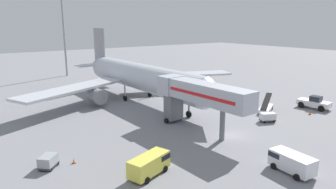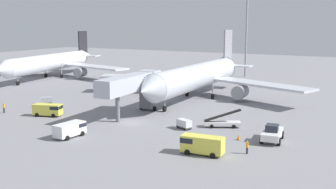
# 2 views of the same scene
# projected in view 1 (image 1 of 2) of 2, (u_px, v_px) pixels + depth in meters

# --- Properties ---
(ground_plane) EXTENTS (300.00, 300.00, 0.00)m
(ground_plane) POSITION_uv_depth(u_px,v_px,m) (230.00, 135.00, 42.53)
(ground_plane) COLOR gray
(airplane_at_gate) EXTENTS (48.62, 46.39, 14.10)m
(airplane_at_gate) POSITION_uv_depth(u_px,v_px,m) (139.00, 77.00, 61.49)
(airplane_at_gate) COLOR silver
(airplane_at_gate) RESTS_ON ground
(jet_bridge) EXTENTS (4.09, 16.61, 7.28)m
(jet_bridge) POSITION_uv_depth(u_px,v_px,m) (196.00, 94.00, 43.43)
(jet_bridge) COLOR #B2B7C1
(jet_bridge) RESTS_ON ground
(pushback_tug) EXTENTS (3.25, 5.80, 2.36)m
(pushback_tug) POSITION_uv_depth(u_px,v_px,m) (314.00, 103.00, 55.72)
(pushback_tug) COLOR white
(pushback_tug) RESTS_ON ground
(belt_loader_truck) EXTENTS (5.77, 4.14, 2.83)m
(belt_loader_truck) POSITION_uv_depth(u_px,v_px,m) (266.00, 107.00, 53.87)
(belt_loader_truck) COLOR white
(belt_loader_truck) RESTS_ON ground
(service_van_rear_right) EXTENTS (5.19, 3.34, 2.08)m
(service_van_rear_right) POSITION_uv_depth(u_px,v_px,m) (150.00, 164.00, 31.33)
(service_van_rear_right) COLOR #E5DB4C
(service_van_rear_right) RESTS_ON ground
(service_van_outer_left) EXTENTS (2.61, 4.76, 2.01)m
(service_van_outer_left) POSITION_uv_depth(u_px,v_px,m) (291.00, 161.00, 31.94)
(service_van_outer_left) COLOR white
(service_van_outer_left) RESTS_ON ground
(baggage_cart_mid_right) EXTENTS (2.64, 2.06, 1.44)m
(baggage_cart_mid_right) POSITION_uv_depth(u_px,v_px,m) (268.00, 117.00, 48.18)
(baggage_cart_mid_right) COLOR #38383D
(baggage_cart_mid_right) RESTS_ON ground
(baggage_cart_outer_right) EXTENTS (2.46, 2.48, 1.41)m
(baggage_cart_outer_right) POSITION_uv_depth(u_px,v_px,m) (48.00, 161.00, 32.82)
(baggage_cart_outer_right) COLOR #38383D
(baggage_cart_outer_right) RESTS_ON ground
(safety_cone_alpha) EXTENTS (0.37, 0.37, 0.57)m
(safety_cone_alpha) POSITION_uv_depth(u_px,v_px,m) (74.00, 161.00, 34.00)
(safety_cone_alpha) COLOR black
(safety_cone_alpha) RESTS_ON ground
(safety_cone_bravo) EXTENTS (0.48, 0.48, 0.74)m
(safety_cone_bravo) POSITION_uv_depth(u_px,v_px,m) (310.00, 112.00, 52.15)
(safety_cone_bravo) COLOR black
(safety_cone_bravo) RESTS_ON ground
(apron_light_mast) EXTENTS (2.40, 2.40, 27.01)m
(apron_light_mast) POSITION_uv_depth(u_px,v_px,m) (62.00, 11.00, 86.77)
(apron_light_mast) COLOR #93969B
(apron_light_mast) RESTS_ON ground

